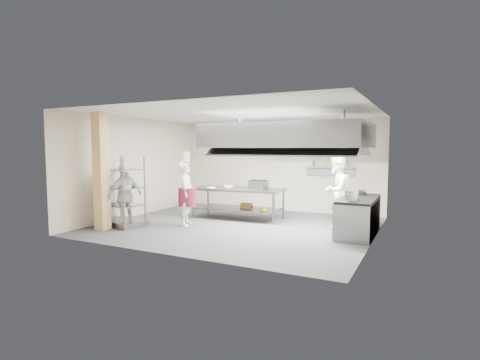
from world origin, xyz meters
The scene contains 23 objects.
floor centered at (0.00, 0.00, 0.00)m, with size 7.00×7.00×0.00m, color #3C3C3E.
ceiling centered at (0.00, 0.00, 3.00)m, with size 7.00×7.00×0.00m, color silver.
wall_back centered at (0.00, 3.00, 1.50)m, with size 7.00×7.00×0.00m, color #BAAC93.
wall_left centered at (-3.50, 0.00, 1.50)m, with size 6.00×6.00×0.00m, color #BAAC93.
wall_right centered at (3.50, 0.00, 1.50)m, with size 6.00×6.00×0.00m, color #BAAC93.
column centered at (-2.90, -1.90, 1.50)m, with size 0.30×0.30×3.00m, color tan.
exhaust_hood centered at (1.30, 0.40, 2.40)m, with size 4.00×2.50×0.60m, color gray.
hood_strip_a centered at (0.40, 0.40, 2.08)m, with size 1.60×0.12×0.04m, color white.
hood_strip_b centered at (2.20, 0.40, 2.08)m, with size 1.60×0.12×0.04m, color white.
wall_shelf centered at (1.80, 2.84, 1.50)m, with size 1.50×0.28×0.04m, color gray.
island centered at (-0.46, 1.00, 0.46)m, with size 2.69×1.12×0.91m, color gray, non-canonical shape.
island_worktop centered at (-0.46, 1.00, 0.88)m, with size 2.69×1.12×0.06m, color gray.
island_undershelf centered at (-0.46, 1.00, 0.30)m, with size 2.47×1.01×0.04m, color gray.
pass_rack centered at (-2.79, -1.29, 0.94)m, with size 1.25×0.73×1.88m, color gray, non-canonical shape.
cooking_range centered at (3.08, 0.50, 0.42)m, with size 0.80×2.00×0.84m, color slate.
range_top centered at (3.08, 0.50, 0.87)m, with size 0.78×1.96×0.06m, color black.
chef_head centered at (-1.26, -0.51, 0.86)m, with size 0.63×0.41×1.73m, color white.
chef_line centered at (2.43, 1.04, 0.96)m, with size 0.93×0.73×1.92m, color white.
chef_plating centered at (-2.60, -1.39, 0.84)m, with size 0.98×0.41×1.67m, color white.
griddle centered at (0.19, 1.01, 1.03)m, with size 0.49×0.38×0.24m, color slate.
wicker_basket centered at (-0.22, 1.08, 0.39)m, with size 0.32×0.22×0.14m, color olive.
stockpot centered at (2.98, 0.05, 1.00)m, with size 0.30×0.30×0.21m, color gray.
plate_stack centered at (-2.79, -1.29, 0.60)m, with size 0.28×0.28×0.05m, color white.
Camera 1 is at (4.54, -8.81, 2.11)m, focal length 28.00 mm.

